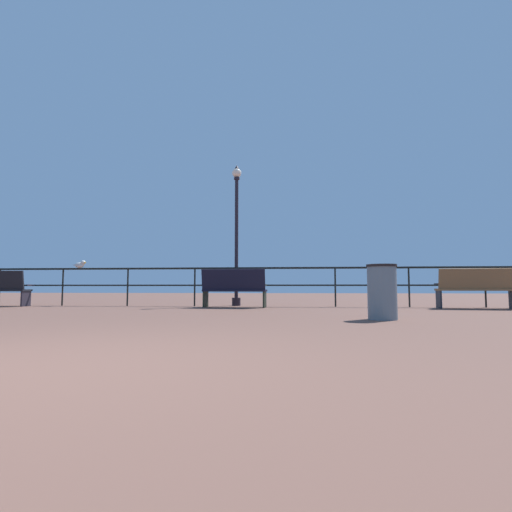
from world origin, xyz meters
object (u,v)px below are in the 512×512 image
(bench_near_right, at_px, (476,286))
(trash_bin, at_px, (382,292))
(lamppost_center, at_px, (237,229))
(seagull_on_rail, at_px, (80,265))
(bench_near_left, at_px, (234,287))

(bench_near_right, bearing_deg, trash_bin, -131.27)
(lamppost_center, xyz_separation_m, seagull_on_rail, (-4.39, -0.35, -1.00))
(seagull_on_rail, distance_m, trash_bin, 8.44)
(bench_near_left, distance_m, lamppost_center, 1.90)
(bench_near_left, distance_m, trash_bin, 4.46)
(bench_near_right, distance_m, trash_bin, 4.51)
(lamppost_center, bearing_deg, bench_near_right, -9.53)
(bench_near_left, xyz_separation_m, seagull_on_rail, (-4.47, 0.65, 0.62))
(seagull_on_rail, relative_size, trash_bin, 0.50)
(bench_near_right, bearing_deg, seagull_on_rail, 176.39)
(seagull_on_rail, bearing_deg, trash_bin, -28.77)
(bench_near_right, xyz_separation_m, lamppost_center, (-5.96, 1.00, 1.61))
(bench_near_right, xyz_separation_m, trash_bin, (-2.98, -3.39, -0.09))
(lamppost_center, relative_size, trash_bin, 4.51)
(bench_near_right, bearing_deg, lamppost_center, 170.47)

